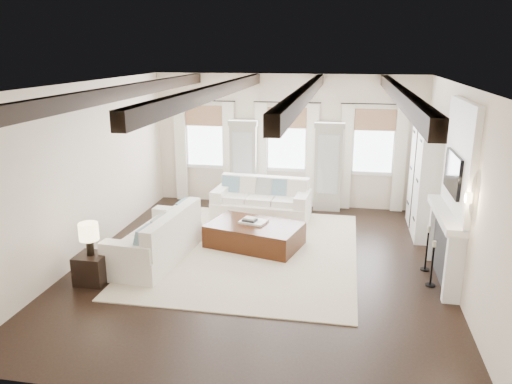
% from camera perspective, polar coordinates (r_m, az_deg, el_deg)
% --- Properties ---
extents(ground, '(7.50, 7.50, 0.00)m').
position_cam_1_polar(ground, '(9.11, 0.48, -8.33)').
color(ground, black).
rests_on(ground, ground).
extents(room_shell, '(6.54, 7.54, 3.22)m').
position_cam_1_polar(room_shell, '(9.28, 6.04, 4.34)').
color(room_shell, '#EFE0C8').
rests_on(room_shell, ground).
extents(area_rug, '(4.03, 4.86, 0.02)m').
position_cam_1_polar(area_rug, '(9.71, -0.66, -6.68)').
color(area_rug, beige).
rests_on(area_rug, ground).
extents(sofa_back, '(2.23, 1.13, 0.93)m').
position_cam_1_polar(sofa_back, '(11.40, 0.69, -1.22)').
color(sofa_back, white).
rests_on(sofa_back, ground).
extents(sofa_left, '(1.19, 2.27, 0.94)m').
position_cam_1_polar(sofa_left, '(9.34, -11.11, -5.51)').
color(sofa_left, white).
rests_on(sofa_left, ground).
extents(ottoman, '(1.98, 1.50, 0.46)m').
position_cam_1_polar(ottoman, '(9.85, -0.15, -4.95)').
color(ottoman, black).
rests_on(ottoman, ground).
extents(tray, '(0.58, 0.49, 0.04)m').
position_cam_1_polar(tray, '(9.84, -0.30, -3.40)').
color(tray, white).
rests_on(tray, ottoman).
extents(book_lower, '(0.30, 0.26, 0.04)m').
position_cam_1_polar(book_lower, '(9.81, -0.72, -3.22)').
color(book_lower, '#262628').
rests_on(book_lower, tray).
extents(book_upper, '(0.26, 0.22, 0.03)m').
position_cam_1_polar(book_upper, '(9.80, -0.71, -3.02)').
color(book_upper, beige).
rests_on(book_upper, book_lower).
extents(side_table_front, '(0.49, 0.49, 0.49)m').
position_cam_1_polar(side_table_front, '(8.82, -18.21, -8.30)').
color(side_table_front, black).
rests_on(side_table_front, ground).
extents(lamp_front, '(0.32, 0.32, 0.55)m').
position_cam_1_polar(lamp_front, '(8.59, -18.57, -4.52)').
color(lamp_front, black).
rests_on(lamp_front, side_table_front).
extents(side_table_back, '(0.42, 0.42, 0.64)m').
position_cam_1_polar(side_table_back, '(12.64, -2.13, 0.24)').
color(side_table_back, black).
rests_on(side_table_back, ground).
extents(lamp_back, '(0.38, 0.38, 0.66)m').
position_cam_1_polar(lamp_back, '(12.45, -2.17, 3.63)').
color(lamp_back, black).
rests_on(lamp_back, side_table_back).
extents(candlestick_near, '(0.16, 0.16, 0.79)m').
position_cam_1_polar(candlestick_near, '(8.71, 19.46, -8.12)').
color(candlestick_near, black).
rests_on(candlestick_near, ground).
extents(candlestick_far, '(0.17, 0.17, 0.82)m').
position_cam_1_polar(candlestick_far, '(9.27, 18.91, -6.52)').
color(candlestick_far, black).
rests_on(candlestick_far, ground).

